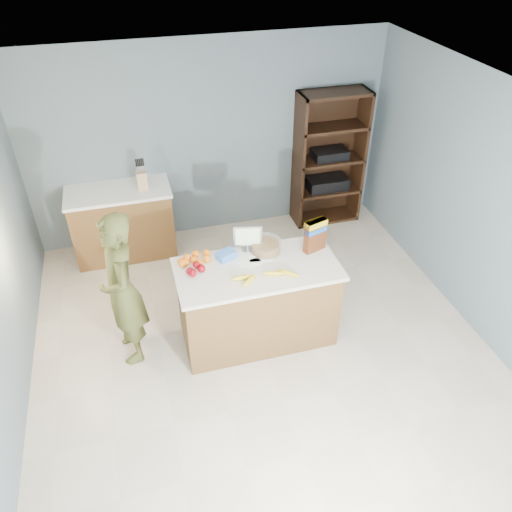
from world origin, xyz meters
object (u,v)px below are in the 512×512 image
object	(u,v)px
counter_peninsula	(257,306)
shelving_unit	(327,160)
person	(122,291)
cereal_box	(315,233)
tv	(248,237)

from	to	relation	value
counter_peninsula	shelving_unit	xyz separation A→B (m)	(1.55, 2.05, 0.45)
person	cereal_box	world-z (taller)	person
counter_peninsula	cereal_box	xyz separation A→B (m)	(0.62, 0.13, 0.68)
shelving_unit	counter_peninsula	bearing A→B (deg)	-127.11
person	tv	distance (m)	1.29
tv	cereal_box	distance (m)	0.66
shelving_unit	person	distance (m)	3.41
person	tv	xyz separation A→B (m)	(1.25, 0.17, 0.26)
shelving_unit	person	xyz separation A→B (m)	(-2.81, -1.92, -0.07)
counter_peninsula	tv	size ratio (longest dim) A/B	5.53
shelving_unit	person	size ratio (longest dim) A/B	1.13
counter_peninsula	tv	distance (m)	0.71
shelving_unit	cereal_box	distance (m)	2.15
shelving_unit	person	bearing A→B (deg)	-145.61
counter_peninsula	person	world-z (taller)	person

